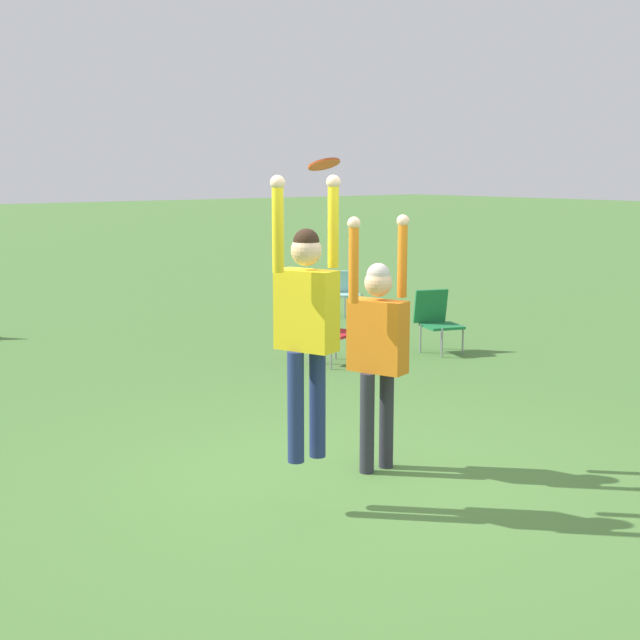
# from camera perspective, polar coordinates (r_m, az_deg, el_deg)

# --- Properties ---
(ground_plane) EXTENTS (120.00, 120.00, 0.00)m
(ground_plane) POSITION_cam_1_polar(r_m,az_deg,el_deg) (7.28, 1.77, -10.24)
(ground_plane) COLOR #4C7A38
(person_jumping) EXTENTS (0.59, 0.48, 2.06)m
(person_jumping) POSITION_cam_1_polar(r_m,az_deg,el_deg) (6.33, -0.87, 0.47)
(person_jumping) COLOR navy
(person_jumping) RESTS_ON ground_plane
(person_defending) EXTENTS (0.63, 0.52, 2.11)m
(person_defending) POSITION_cam_1_polar(r_m,az_deg,el_deg) (7.26, 3.72, -1.15)
(person_defending) COLOR #2D2D38
(person_defending) RESTS_ON ground_plane
(frisbee) EXTENTS (0.24, 0.23, 0.10)m
(frisbee) POSITION_cam_1_polar(r_m,az_deg,el_deg) (6.62, 0.25, 9.94)
(frisbee) COLOR #E04C23
(camping_chair_0) EXTENTS (0.64, 0.71, 0.77)m
(camping_chair_0) POSITION_cam_1_polar(r_m,az_deg,el_deg) (15.21, 1.47, 1.96)
(camping_chair_0) COLOR gray
(camping_chair_0) RESTS_ON ground_plane
(camping_chair_3) EXTENTS (0.67, 0.72, 0.77)m
(camping_chair_3) POSITION_cam_1_polar(r_m,az_deg,el_deg) (11.45, 0.57, -0.47)
(camping_chair_3) COLOR gray
(camping_chair_3) RESTS_ON ground_plane
(camping_chair_4) EXTENTS (0.61, 0.66, 0.86)m
(camping_chair_4) POSITION_cam_1_polar(r_m,az_deg,el_deg) (12.24, 7.47, 0.17)
(camping_chair_4) COLOR gray
(camping_chair_4) RESTS_ON ground_plane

